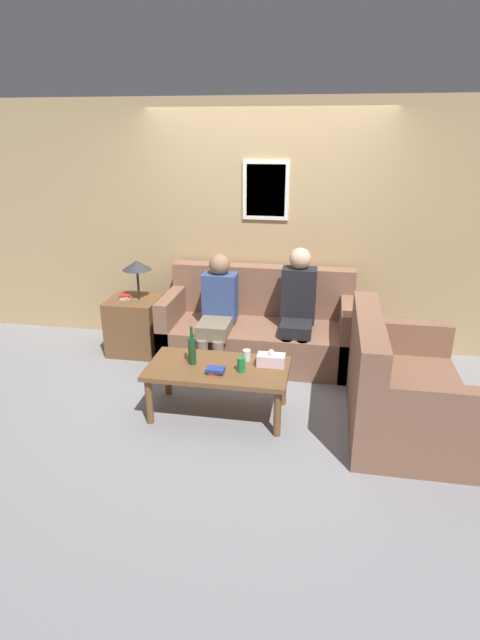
% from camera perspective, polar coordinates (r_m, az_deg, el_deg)
% --- Properties ---
extents(ground_plane, '(16.00, 16.00, 0.00)m').
position_cam_1_polar(ground_plane, '(4.91, 1.19, -6.81)').
color(ground_plane, gray).
extents(wall_back, '(9.00, 0.08, 2.60)m').
position_cam_1_polar(wall_back, '(5.41, 2.95, 10.44)').
color(wall_back, tan).
rests_on(wall_back, ground_plane).
extents(couch_main, '(1.94, 0.87, 0.93)m').
position_cam_1_polar(couch_main, '(5.25, 2.12, -1.09)').
color(couch_main, brown).
rests_on(couch_main, ground_plane).
extents(couch_side, '(0.87, 1.35, 0.93)m').
position_cam_1_polar(couch_side, '(4.24, 17.66, -7.82)').
color(couch_side, brown).
rests_on(couch_side, ground_plane).
extents(coffee_table, '(1.18, 0.61, 0.44)m').
position_cam_1_polar(coffee_table, '(4.19, -2.52, -6.02)').
color(coffee_table, brown).
rests_on(coffee_table, ground_plane).
extents(side_table_with_lamp, '(0.53, 0.53, 1.02)m').
position_cam_1_polar(side_table_with_lamp, '(5.52, -11.84, -0.22)').
color(side_table_with_lamp, brown).
rests_on(side_table_with_lamp, ground_plane).
extents(wine_bottle, '(0.07, 0.07, 0.33)m').
position_cam_1_polar(wine_bottle, '(4.18, -5.50, -3.41)').
color(wine_bottle, '#19421E').
rests_on(wine_bottle, coffee_table).
extents(drinking_glass, '(0.07, 0.07, 0.09)m').
position_cam_1_polar(drinking_glass, '(4.25, 0.76, -4.03)').
color(drinking_glass, silver).
rests_on(drinking_glass, coffee_table).
extents(book_stack, '(0.15, 0.11, 0.04)m').
position_cam_1_polar(book_stack, '(4.05, -2.82, -5.76)').
color(book_stack, red).
rests_on(book_stack, coffee_table).
extents(soda_can, '(0.07, 0.07, 0.12)m').
position_cam_1_polar(soda_can, '(4.05, 0.14, -5.12)').
color(soda_can, '#197A38').
rests_on(soda_can, coffee_table).
extents(tissue_box, '(0.23, 0.12, 0.15)m').
position_cam_1_polar(tissue_box, '(4.16, 3.57, -4.55)').
color(tissue_box, silver).
rests_on(tissue_box, coffee_table).
extents(person_left, '(0.34, 0.64, 1.14)m').
position_cam_1_polar(person_left, '(5.01, -2.58, 1.35)').
color(person_left, '#756651').
rests_on(person_left, ground_plane).
extents(person_right, '(0.34, 0.57, 1.21)m').
position_cam_1_polar(person_right, '(4.98, 6.61, 1.64)').
color(person_right, black).
rests_on(person_right, ground_plane).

